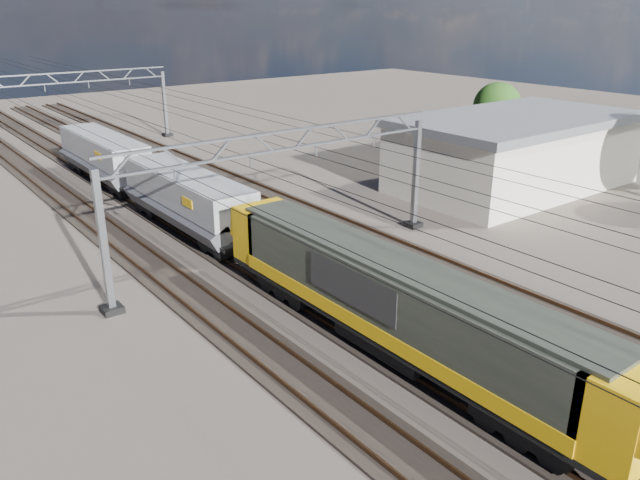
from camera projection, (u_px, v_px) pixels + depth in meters
ground at (333, 288)px, 30.37m from camera, size 160.00×160.00×0.00m
track_outer_west at (225, 322)px, 26.94m from camera, size 2.60×140.00×0.30m
track_loco at (300, 297)px, 29.21m from camera, size 2.60×140.00×0.30m
track_inner_east at (364, 276)px, 31.48m from camera, size 2.60×140.00×0.30m
track_outer_east at (420, 258)px, 33.75m from camera, size 2.60×140.00×0.30m
catenary_gantry_mid at (286, 192)px, 31.97m from camera, size 19.90×0.90×7.11m
catenary_gantry_far at (70, 107)px, 58.74m from camera, size 19.90×0.90×7.11m
overhead_wires at (244, 144)px, 34.29m from camera, size 12.03×140.00×0.53m
locomotive at (394, 301)px, 23.79m from camera, size 2.76×21.10×3.62m
hopper_wagon_lead at (187, 197)px, 36.99m from camera, size 3.38×13.00×3.25m
hopper_wagon_mid at (104, 154)px, 47.55m from camera, size 3.38×13.00×3.25m
industrial_shed at (515, 151)px, 46.36m from camera, size 18.60×10.60×5.40m
tree_far at (501, 109)px, 56.37m from camera, size 4.91×4.51×6.49m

